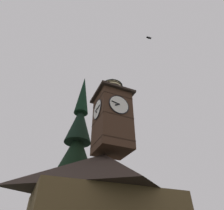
# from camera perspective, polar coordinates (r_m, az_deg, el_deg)

# --- Properties ---
(building_main) EXTENTS (11.45, 8.75, 7.88)m
(building_main) POSITION_cam_1_polar(r_m,az_deg,el_deg) (17.06, -2.74, -26.66)
(building_main) COLOR brown
(building_main) RESTS_ON ground_plane
(clock_tower) EXTENTS (3.92, 3.92, 9.21)m
(clock_tower) POSITION_cam_1_polar(r_m,az_deg,el_deg) (19.56, 0.02, -2.96)
(clock_tower) COLOR #422B1E
(clock_tower) RESTS_ON building_main
(pine_tree_behind) EXTENTS (5.83, 5.83, 21.10)m
(pine_tree_behind) POSITION_cam_1_polar(r_m,az_deg,el_deg) (22.02, -11.13, -16.93)
(pine_tree_behind) COLOR #473323
(pine_tree_behind) RESTS_ON ground_plane
(moon) EXTENTS (1.52, 1.52, 1.52)m
(moon) POSITION_cam_1_polar(r_m,az_deg,el_deg) (45.10, -1.81, -22.62)
(moon) COLOR silver
(flying_bird_high) EXTENTS (0.55, 0.28, 0.15)m
(flying_bird_high) POSITION_cam_1_polar(r_m,az_deg,el_deg) (21.23, 11.10, 19.35)
(flying_bird_high) COLOR black
(flying_bird_low) EXTENTS (0.47, 0.25, 0.11)m
(flying_bird_low) POSITION_cam_1_polar(r_m,az_deg,el_deg) (26.86, 4.16, 3.68)
(flying_bird_low) COLOR black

